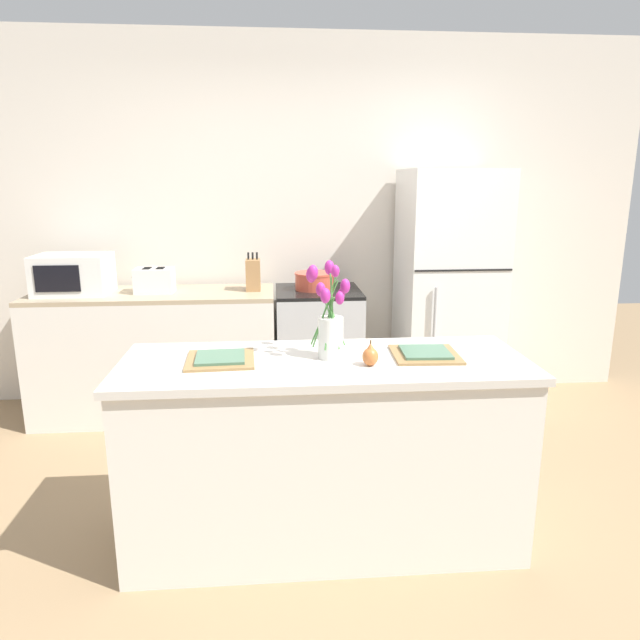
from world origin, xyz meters
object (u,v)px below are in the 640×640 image
refrigerator (448,292)px  microwave (73,274)px  pear_figurine (370,356)px  cooking_pot (315,281)px  toaster (154,280)px  knife_block (253,275)px  flower_vase (329,321)px  plate_setting_right (425,354)px  stove_range (318,350)px  plate_setting_left (220,359)px

refrigerator → microwave: refrigerator is taller
pear_figurine → cooking_pot: (-0.11, 1.71, 0.03)m
pear_figurine → microwave: size_ratio=0.24×
toaster → microwave: microwave is taller
pear_figurine → cooking_pot: cooking_pot is taller
microwave → knife_block: same height
flower_vase → cooking_pot: bearing=88.1°
plate_setting_right → stove_range: bearing=102.8°
microwave → plate_setting_left: bearing=-54.5°
refrigerator → toaster: bearing=-179.8°
stove_range → refrigerator: size_ratio=0.52×
cooking_pot → knife_block: (-0.44, 0.01, 0.05)m
stove_range → knife_block: (-0.46, 0.02, 0.56)m
plate_setting_left → cooking_pot: bearing=71.4°
flower_vase → plate_setting_left: 0.51m
plate_setting_right → toaster: bearing=133.6°
pear_figurine → cooking_pot: size_ratio=0.40×
knife_block → stove_range: bearing=-2.7°
refrigerator → plate_setting_left: (-1.51, -1.58, 0.03)m
plate_setting_left → knife_block: 1.61m
flower_vase → knife_block: flower_vase is taller
toaster → pear_figurine: bearing=-54.1°
cooking_pot → refrigerator: bearing=-0.8°
toaster → microwave: (-0.54, 0.01, 0.05)m
plate_setting_right → microwave: size_ratio=0.64×
toaster → refrigerator: bearing=0.2°
plate_setting_left → microwave: bearing=125.5°
knife_block → plate_setting_left: bearing=-93.5°
refrigerator → knife_block: refrigerator is taller
flower_vase → pear_figurine: 0.24m
plate_setting_left → cooking_pot: cooking_pot is taller
pear_figurine → toaster: 2.09m
pear_figurine → plate_setting_right: size_ratio=0.37×
plate_setting_right → toaster: toaster is taller
plate_setting_right → plate_setting_left: bearing=180.0°
stove_range → flower_vase: size_ratio=2.12×
stove_range → cooking_pot: bearing=150.4°
stove_range → plate_setting_right: plate_setting_right is taller
refrigerator → flower_vase: bearing=-123.2°
pear_figurine → microwave: bearing=136.2°
flower_vase → toaster: (-1.06, 1.56, -0.07)m
flower_vase → plate_setting_right: bearing=-1.2°
pear_figurine → plate_setting_left: size_ratio=0.37×
stove_range → toaster: toaster is taller
flower_vase → plate_setting_left: bearing=-178.9°
stove_range → toaster: (-1.14, -0.01, 0.54)m
flower_vase → knife_block: 1.64m
refrigerator → plate_setting_left: bearing=-133.7°
toaster → knife_block: bearing=2.3°
refrigerator → knife_block: bearing=179.1°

